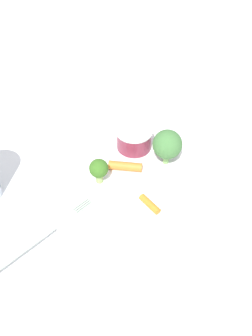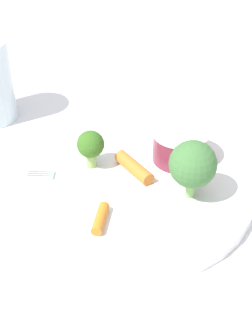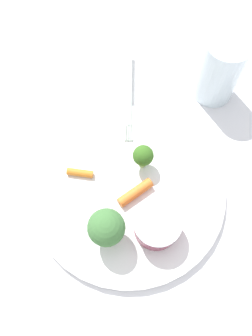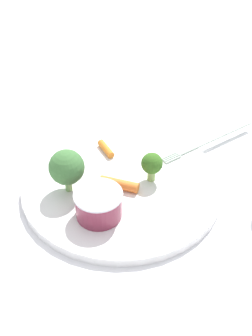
# 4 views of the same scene
# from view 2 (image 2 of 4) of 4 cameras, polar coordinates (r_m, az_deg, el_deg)

# --- Properties ---
(ground_plane) EXTENTS (2.40, 2.40, 0.00)m
(ground_plane) POSITION_cam_2_polar(r_m,az_deg,el_deg) (0.52, -0.31, -2.24)
(ground_plane) COLOR white
(plate) EXTENTS (0.27, 0.27, 0.01)m
(plate) POSITION_cam_2_polar(r_m,az_deg,el_deg) (0.51, -0.31, -1.72)
(plate) COLOR white
(plate) RESTS_ON ground_plane
(sauce_cup) EXTENTS (0.06, 0.06, 0.04)m
(sauce_cup) POSITION_cam_2_polar(r_m,az_deg,el_deg) (0.53, 6.28, 2.64)
(sauce_cup) COLOR maroon
(sauce_cup) RESTS_ON plate
(broccoli_floret_0) EXTENTS (0.03, 0.03, 0.04)m
(broccoli_floret_0) POSITION_cam_2_polar(r_m,az_deg,el_deg) (0.51, -4.15, 2.65)
(broccoli_floret_0) COLOR #93B963
(broccoli_floret_0) RESTS_ON plate
(broccoli_floret_1) EXTENTS (0.05, 0.05, 0.06)m
(broccoli_floret_1) POSITION_cam_2_polar(r_m,az_deg,el_deg) (0.47, 7.81, 0.39)
(broccoli_floret_1) COLOR #87BF69
(broccoli_floret_1) RESTS_ON plate
(carrot_stick_0) EXTENTS (0.05, 0.02, 0.01)m
(carrot_stick_0) POSITION_cam_2_polar(r_m,az_deg,el_deg) (0.51, 1.16, -0.08)
(carrot_stick_0) COLOR orange
(carrot_stick_0) RESTS_ON plate
(carrot_stick_1) EXTENTS (0.03, 0.03, 0.01)m
(carrot_stick_1) POSITION_cam_2_polar(r_m,az_deg,el_deg) (0.46, -3.01, -5.90)
(carrot_stick_1) COLOR orange
(carrot_stick_1) RESTS_ON plate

